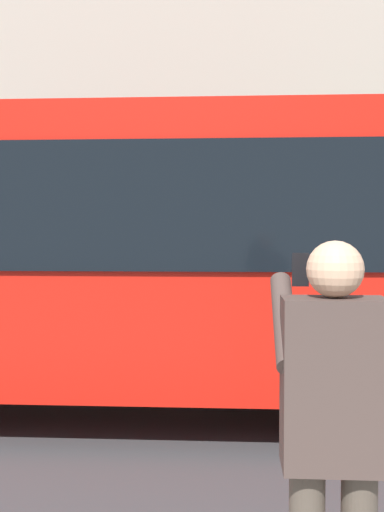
{
  "coord_description": "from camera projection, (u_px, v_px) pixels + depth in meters",
  "views": [
    {
      "loc": [
        -0.32,
        6.74,
        1.88
      ],
      "look_at": [
        0.1,
        0.2,
        1.63
      ],
      "focal_mm": 44.95,
      "sensor_mm": 36.0,
      "label": 1
    }
  ],
  "objects": [
    {
      "name": "ground_plane",
      "position": [
        203.0,
        408.0,
        6.81
      ],
      "size": [
        60.0,
        60.0,
        0.0
      ],
      "primitive_type": "plane",
      "color": "#38383A"
    },
    {
      "name": "building_facade_far",
      "position": [
        219.0,
        35.0,
        13.36
      ],
      "size": [
        28.0,
        1.55,
        12.0
      ],
      "color": "#A89E8E",
      "rests_on": "ground_plane"
    },
    {
      "name": "red_bus",
      "position": [
        72.0,
        251.0,
        6.66
      ],
      "size": [
        9.05,
        2.54,
        3.08
      ],
      "color": "red",
      "rests_on": "ground_plane"
    },
    {
      "name": "pedestrian_photographer",
      "position": [
        335.0,
        424.0,
        2.47
      ],
      "size": [
        0.53,
        0.52,
        1.7
      ],
      "color": "#4C4238",
      "rests_on": "sidewalk_curb"
    }
  ]
}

